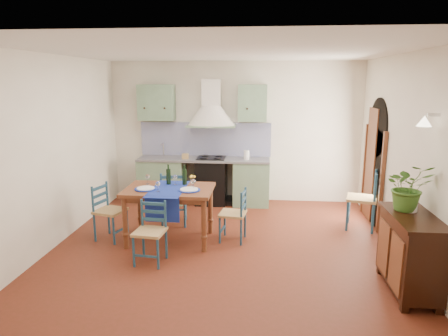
{
  "coord_description": "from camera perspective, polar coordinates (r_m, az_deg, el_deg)",
  "views": [
    {
      "loc": [
        0.53,
        -5.51,
        2.42
      ],
      "look_at": [
        -0.02,
        0.3,
        1.14
      ],
      "focal_mm": 32.0,
      "sensor_mm": 36.0,
      "label": 1
    }
  ],
  "objects": [
    {
      "name": "chair_right",
      "position": [
        6.14,
        1.52,
        -6.63
      ],
      "size": [
        0.43,
        0.43,
        0.82
      ],
      "color": "navy",
      "rests_on": "ground"
    },
    {
      "name": "ceiling",
      "position": [
        5.55,
        -0.1,
        16.33
      ],
      "size": [
        5.0,
        5.0,
        0.01
      ],
      "primitive_type": "cube",
      "color": "silver",
      "rests_on": "back_wall"
    },
    {
      "name": "right_wall",
      "position": [
        6.21,
        23.75,
        1.26
      ],
      "size": [
        0.26,
        5.0,
        2.8
      ],
      "color": "silver",
      "rests_on": "ground"
    },
    {
      "name": "chair_near",
      "position": [
        5.52,
        -10.45,
        -8.94
      ],
      "size": [
        0.43,
        0.43,
        0.84
      ],
      "color": "navy",
      "rests_on": "ground"
    },
    {
      "name": "back_wall",
      "position": [
        7.98,
        -1.89,
        2.46
      ],
      "size": [
        5.0,
        0.96,
        2.8
      ],
      "color": "silver",
      "rests_on": "ground"
    },
    {
      "name": "dining_table",
      "position": [
        6.1,
        -7.82,
        -3.77
      ],
      "size": [
        1.31,
        0.99,
        1.15
      ],
      "color": "brown",
      "rests_on": "ground"
    },
    {
      "name": "chair_far",
      "position": [
        6.84,
        -7.2,
        -4.18
      ],
      "size": [
        0.5,
        0.5,
        0.94
      ],
      "color": "navy",
      "rests_on": "ground"
    },
    {
      "name": "sideboard",
      "position": [
        5.15,
        25.06,
        -10.67
      ],
      "size": [
        0.5,
        1.05,
        0.94
      ],
      "color": "black",
      "rests_on": "ground"
    },
    {
      "name": "chair_spare",
      "position": [
        6.99,
        19.33,
        -4.22
      ],
      "size": [
        0.56,
        0.56,
        0.99
      ],
      "color": "navy",
      "rests_on": "ground"
    },
    {
      "name": "chair_left",
      "position": [
        6.44,
        -16.16,
        -5.95
      ],
      "size": [
        0.5,
        0.5,
        0.87
      ],
      "color": "navy",
      "rests_on": "ground"
    },
    {
      "name": "floor",
      "position": [
        6.04,
        -0.09,
        -11.26
      ],
      "size": [
        5.0,
        5.0,
        0.0
      ],
      "primitive_type": "plane",
      "color": "#4E2110",
      "rests_on": "ground"
    },
    {
      "name": "left_wall",
      "position": [
        6.37,
        -23.12,
        2.14
      ],
      "size": [
        0.04,
        5.0,
        2.8
      ],
      "primitive_type": "cube",
      "color": "silver",
      "rests_on": "ground"
    },
    {
      "name": "potted_plant",
      "position": [
        5.1,
        24.86,
        -2.45
      ],
      "size": [
        0.52,
        0.46,
        0.57
      ],
      "primitive_type": "imported",
      "rotation": [
        0.0,
        0.0,
        -0.03
      ],
      "color": "#3B6B23",
      "rests_on": "sideboard"
    }
  ]
}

